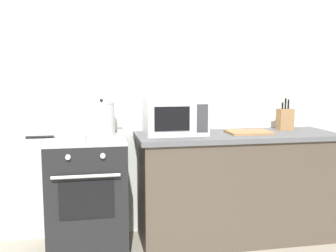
# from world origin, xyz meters

# --- Properties ---
(back_wall) EXTENTS (4.40, 0.10, 2.50)m
(back_wall) POSITION_xyz_m (0.30, 0.97, 1.25)
(back_wall) COLOR silver
(back_wall) RESTS_ON ground_plane
(lower_cabinet_right) EXTENTS (1.64, 0.56, 0.88)m
(lower_cabinet_right) POSITION_xyz_m (0.90, 0.62, 0.44)
(lower_cabinet_right) COLOR #4C4238
(lower_cabinet_right) RESTS_ON ground_plane
(countertop_right) EXTENTS (1.70, 0.60, 0.04)m
(countertop_right) POSITION_xyz_m (0.90, 0.62, 0.90)
(countertop_right) COLOR #59595E
(countertop_right) RESTS_ON lower_cabinet_right
(stove) EXTENTS (0.60, 0.64, 0.92)m
(stove) POSITION_xyz_m (-0.35, 0.60, 0.46)
(stove) COLOR black
(stove) RESTS_ON ground_plane
(stock_pot) EXTENTS (0.30, 0.22, 0.30)m
(stock_pot) POSITION_xyz_m (-0.22, 0.73, 1.06)
(stock_pot) COLOR #B9BEBD
(stock_pot) RESTS_ON stove
(frying_pan) EXTENTS (0.44, 0.24, 0.05)m
(frying_pan) POSITION_xyz_m (-0.46, 0.49, 0.95)
(frying_pan) COLOR #B9BEBD
(frying_pan) RESTS_ON stove
(microwave) EXTENTS (0.50, 0.37, 0.30)m
(microwave) POSITION_xyz_m (0.37, 0.68, 1.07)
(microwave) COLOR silver
(microwave) RESTS_ON countertop_right
(cutting_board) EXTENTS (0.36, 0.26, 0.02)m
(cutting_board) POSITION_xyz_m (1.00, 0.60, 0.93)
(cutting_board) COLOR #997047
(cutting_board) RESTS_ON countertop_right
(knife_block) EXTENTS (0.13, 0.10, 0.28)m
(knife_block) POSITION_xyz_m (1.39, 0.74, 1.02)
(knife_block) COLOR #997047
(knife_block) RESTS_ON countertop_right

